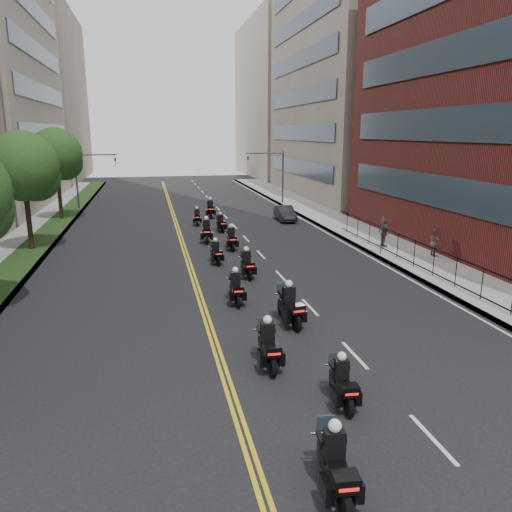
% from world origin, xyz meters
% --- Properties ---
extents(ground, '(160.00, 160.00, 0.00)m').
position_xyz_m(ground, '(0.00, 0.00, 0.00)').
color(ground, black).
rests_on(ground, ground).
extents(sidewalk_right, '(4.00, 90.00, 0.15)m').
position_xyz_m(sidewalk_right, '(12.00, 25.00, 0.07)').
color(sidewalk_right, gray).
rests_on(sidewalk_right, ground).
extents(sidewalk_left, '(4.00, 90.00, 0.15)m').
position_xyz_m(sidewalk_left, '(-12.00, 25.00, 0.07)').
color(sidewalk_left, gray).
rests_on(sidewalk_left, ground).
extents(grass_strip, '(2.00, 90.00, 0.04)m').
position_xyz_m(grass_strip, '(-11.20, 25.00, 0.17)').
color(grass_strip, '#203914').
rests_on(grass_strip, sidewalk_left).
extents(building_right_tan, '(15.11, 28.00, 30.00)m').
position_xyz_m(building_right_tan, '(21.48, 48.00, 15.00)').
color(building_right_tan, '#7E6A5C').
rests_on(building_right_tan, ground).
extents(building_right_far, '(15.00, 28.00, 26.00)m').
position_xyz_m(building_right_far, '(21.50, 78.00, 13.00)').
color(building_right_far, '#A49584').
rests_on(building_right_far, ground).
extents(building_left_far, '(16.00, 28.00, 26.00)m').
position_xyz_m(building_left_far, '(-22.00, 78.00, 13.00)').
color(building_left_far, '#7E6A5C').
rests_on(building_left_far, ground).
extents(iron_fence, '(0.05, 28.00, 1.50)m').
position_xyz_m(iron_fence, '(11.00, 12.00, 0.90)').
color(iron_fence, black).
rests_on(iron_fence, sidewalk_right).
extents(street_trees, '(4.40, 38.40, 7.98)m').
position_xyz_m(street_trees, '(-11.05, 18.61, 5.13)').
color(street_trees, '#322416').
rests_on(street_trees, ground).
extents(traffic_signal_right, '(4.09, 0.20, 5.60)m').
position_xyz_m(traffic_signal_right, '(9.54, 42.00, 3.70)').
color(traffic_signal_right, '#3F3F44').
rests_on(traffic_signal_right, ground).
extents(traffic_signal_left, '(4.09, 0.20, 5.60)m').
position_xyz_m(traffic_signal_left, '(-9.54, 42.00, 3.70)').
color(traffic_signal_left, '#3F3F44').
rests_on(traffic_signal_left, ground).
extents(motorcycle_0, '(0.61, 2.30, 1.70)m').
position_xyz_m(motorcycle_0, '(0.05, -1.35, 0.67)').
color(motorcycle_0, black).
rests_on(motorcycle_0, ground).
extents(motorcycle_1, '(0.55, 2.09, 1.54)m').
position_xyz_m(motorcycle_1, '(1.56, 2.08, 0.61)').
color(motorcycle_1, black).
rests_on(motorcycle_1, ground).
extents(motorcycle_2, '(0.55, 2.34, 1.73)m').
position_xyz_m(motorcycle_2, '(0.06, 4.82, 0.68)').
color(motorcycle_2, black).
rests_on(motorcycle_2, ground).
extents(motorcycle_3, '(0.65, 2.47, 1.82)m').
position_xyz_m(motorcycle_3, '(1.76, 8.25, 0.72)').
color(motorcycle_3, black).
rests_on(motorcycle_3, ground).
extents(motorcycle_4, '(0.52, 2.23, 1.65)m').
position_xyz_m(motorcycle_4, '(0.09, 11.30, 0.65)').
color(motorcycle_4, black).
rests_on(motorcycle_4, ground).
extents(motorcycle_5, '(0.51, 2.23, 1.64)m').
position_xyz_m(motorcycle_5, '(1.38, 15.29, 0.65)').
color(motorcycle_5, black).
rests_on(motorcycle_5, ground).
extents(motorcycle_6, '(0.54, 2.07, 1.52)m').
position_xyz_m(motorcycle_6, '(0.13, 18.47, 0.60)').
color(motorcycle_6, black).
rests_on(motorcycle_6, ground).
extents(motorcycle_7, '(0.55, 2.30, 1.70)m').
position_xyz_m(motorcycle_7, '(1.61, 21.85, 0.67)').
color(motorcycle_7, black).
rests_on(motorcycle_7, ground).
extents(motorcycle_8, '(0.70, 2.48, 1.83)m').
position_xyz_m(motorcycle_8, '(0.27, 24.48, 0.72)').
color(motorcycle_8, black).
rests_on(motorcycle_8, ground).
extents(motorcycle_9, '(0.59, 2.08, 1.53)m').
position_xyz_m(motorcycle_9, '(1.78, 28.03, 0.61)').
color(motorcycle_9, black).
rests_on(motorcycle_9, ground).
extents(motorcycle_10, '(0.54, 2.08, 1.53)m').
position_xyz_m(motorcycle_10, '(0.26, 31.35, 0.61)').
color(motorcycle_10, black).
rests_on(motorcycle_10, ground).
extents(motorcycle_11, '(0.62, 2.52, 1.86)m').
position_xyz_m(motorcycle_11, '(1.78, 34.75, 0.73)').
color(motorcycle_11, black).
rests_on(motorcycle_11, ground).
extents(parked_sedan, '(1.52, 3.94, 1.28)m').
position_xyz_m(parked_sedan, '(8.00, 31.83, 0.64)').
color(parked_sedan, black).
rests_on(parked_sedan, ground).
extents(pedestrian_b, '(0.70, 0.87, 1.67)m').
position_xyz_m(pedestrian_b, '(13.50, 17.00, 0.99)').
color(pedestrian_b, brown).
rests_on(pedestrian_b, sidewalk_right).
extents(pedestrian_c, '(0.59, 1.15, 1.87)m').
position_xyz_m(pedestrian_c, '(11.51, 19.86, 1.09)').
color(pedestrian_c, '#403F47').
rests_on(pedestrian_c, sidewalk_right).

